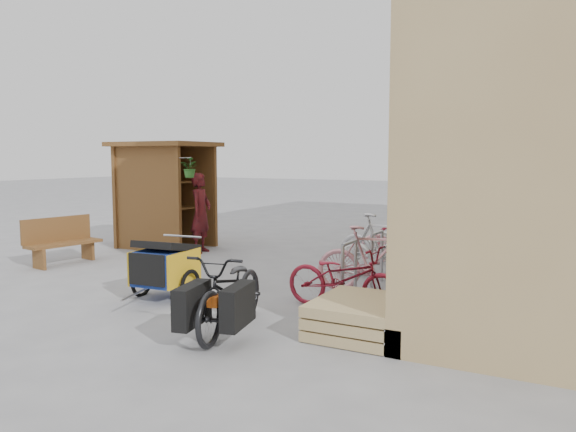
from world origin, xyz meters
The scene contains 17 objects.
ground centered at (0.00, 0.00, 0.00)m, with size 80.00×80.00×0.00m, color #979799.
kiosk centered at (-3.28, 2.47, 1.55)m, with size 2.49×1.65×2.40m.
bike_rack centered at (2.30, 2.40, 0.52)m, with size 0.05×5.35×0.86m.
pallet_stack centered at (3.00, -1.40, 0.21)m, with size 1.00×1.20×0.40m.
bench centered at (-3.67, -0.01, 0.46)m, with size 0.65×1.48×0.91m.
shopping_carts centered at (3.00, 6.74, 0.62)m, with size 0.59×1.64×1.07m.
child_trailer centered at (-0.11, -1.17, 0.50)m, with size 0.95×1.56×0.91m.
cargo_bike centered at (1.64, -2.06, 0.49)m, with size 1.02×1.96×0.98m.
person_kiosk centered at (-2.07, 2.31, 0.86)m, with size 0.63×0.41×1.73m, color maroon.
bike_0 centered at (2.43, -0.52, 0.44)m, with size 0.59×1.69×0.89m, color maroon.
bike_1 centered at (2.46, 0.58, 0.51)m, with size 0.48×1.71×1.03m, color pink.
bike_2 centered at (2.39, 1.58, 0.46)m, with size 0.61×1.76×0.93m, color silver.
bike_3 centered at (2.18, 1.87, 0.54)m, with size 0.51×1.80×1.08m, color silver.
bike_4 centered at (2.28, 2.99, 0.46)m, with size 0.61×1.76×0.93m, color pink.
bike_5 centered at (2.20, 3.31, 0.45)m, with size 0.43×1.51×0.91m, color silver.
bike_6 centered at (2.18, 3.94, 0.47)m, with size 0.62×1.78×0.94m, color maroon.
bike_7 centered at (2.27, 4.54, 0.53)m, with size 0.50×1.78×1.07m, color pink.
Camera 1 is at (5.26, -7.43, 2.06)m, focal length 35.00 mm.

